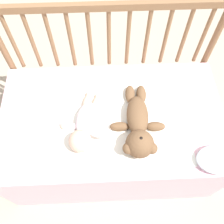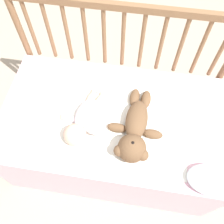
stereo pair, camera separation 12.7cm
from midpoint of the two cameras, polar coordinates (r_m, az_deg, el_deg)
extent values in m
plane|color=tan|center=(1.77, -2.08, -8.81)|extent=(12.00, 12.00, 0.00)
cube|color=#EDB7C6|center=(1.54, -2.37, -5.55)|extent=(1.20, 0.69, 0.49)
cylinder|color=brown|center=(1.68, -23.49, 8.61)|extent=(0.04, 0.04, 0.90)
cylinder|color=brown|center=(1.66, 18.00, 10.29)|extent=(0.04, 0.04, 0.90)
cube|color=brown|center=(1.26, -3.91, 22.78)|extent=(1.17, 0.03, 0.04)
cylinder|color=brown|center=(1.50, -24.03, 14.12)|extent=(0.02, 0.02, 0.38)
cylinder|color=brown|center=(1.47, -20.20, 14.62)|extent=(0.02, 0.02, 0.38)
cylinder|color=brown|center=(1.44, -16.19, 15.07)|extent=(0.02, 0.02, 0.38)
cylinder|color=brown|center=(1.42, -12.03, 15.46)|extent=(0.02, 0.02, 0.38)
cylinder|color=brown|center=(1.41, -7.75, 15.78)|extent=(0.02, 0.02, 0.38)
cylinder|color=brown|center=(1.40, -3.39, 16.02)|extent=(0.02, 0.02, 0.38)
cylinder|color=brown|center=(1.40, 0.99, 16.17)|extent=(0.02, 0.02, 0.38)
cylinder|color=brown|center=(1.41, 5.34, 16.24)|extent=(0.02, 0.02, 0.38)
cylinder|color=brown|center=(1.42, 9.62, 16.21)|extent=(0.02, 0.02, 0.38)
cylinder|color=brown|center=(1.45, 13.79, 16.10)|extent=(0.02, 0.02, 0.38)
cylinder|color=brown|center=(1.48, 17.79, 15.92)|extent=(0.02, 0.02, 0.38)
cube|color=white|center=(1.31, -1.96, -2.22)|extent=(0.75, 0.53, 0.01)
ellipsoid|color=brown|center=(1.27, 3.02, -1.04)|extent=(0.12, 0.23, 0.10)
sphere|color=brown|center=(1.18, 3.30, -7.56)|extent=(0.14, 0.14, 0.14)
sphere|color=tan|center=(1.15, 3.39, -6.85)|extent=(0.06, 0.06, 0.06)
sphere|color=black|center=(1.13, 3.45, -6.37)|extent=(0.02, 0.02, 0.02)
sphere|color=brown|center=(1.17, 6.05, -8.55)|extent=(0.05, 0.05, 0.05)
sphere|color=brown|center=(1.17, 0.62, -8.61)|extent=(0.05, 0.05, 0.05)
ellipsoid|color=brown|center=(1.28, 7.11, -3.56)|extent=(0.10, 0.05, 0.05)
ellipsoid|color=brown|center=(1.27, -1.08, -3.61)|extent=(0.10, 0.05, 0.05)
ellipsoid|color=brown|center=(1.37, 4.07, 3.85)|extent=(0.06, 0.11, 0.05)
ellipsoid|color=brown|center=(1.36, 1.51, 3.86)|extent=(0.06, 0.11, 0.05)
ellipsoid|color=white|center=(1.29, -8.62, -1.67)|extent=(0.14, 0.21, 0.08)
sphere|color=beige|center=(1.22, -10.26, -6.83)|extent=(0.11, 0.11, 0.11)
ellipsoid|color=white|center=(1.20, -6.07, -5.24)|extent=(0.11, 0.06, 0.04)
ellipsoid|color=white|center=(1.31, -12.47, -3.38)|extent=(0.11, 0.06, 0.04)
sphere|color=beige|center=(1.26, -4.12, -5.01)|extent=(0.03, 0.03, 0.03)
sphere|color=beige|center=(1.31, -13.81, -3.35)|extent=(0.03, 0.03, 0.03)
ellipsoid|color=beige|center=(1.35, -6.40, 1.59)|extent=(0.06, 0.11, 0.04)
ellipsoid|color=beige|center=(1.36, -8.49, 1.90)|extent=(0.06, 0.11, 0.04)
sphere|color=beige|center=(1.37, -5.91, 3.36)|extent=(0.03, 0.03, 0.03)
sphere|color=beige|center=(1.38, -7.96, 3.64)|extent=(0.03, 0.03, 0.03)
ellipsoid|color=silver|center=(1.28, 20.89, -10.35)|extent=(0.23, 0.15, 0.06)
camera|label=1|loc=(0.06, -92.87, -4.98)|focal=40.00mm
camera|label=2|loc=(0.06, 87.13, 4.98)|focal=40.00mm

